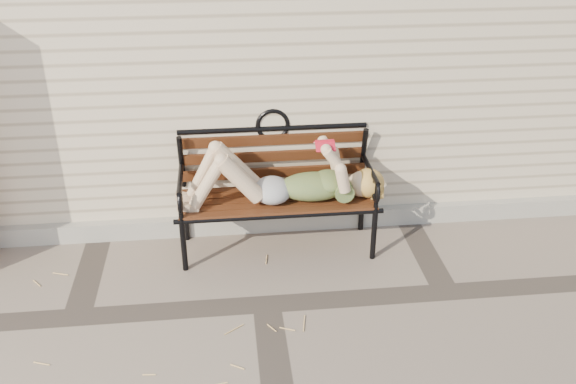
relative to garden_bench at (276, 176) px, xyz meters
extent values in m
plane|color=#75655A|center=(-0.14, -0.78, -0.57)|extent=(80.00, 80.00, 0.00)
cube|color=#9E9A8F|center=(-0.14, 0.19, -0.50)|extent=(8.00, 0.10, 0.15)
cylinder|color=black|center=(-0.70, -0.31, -0.36)|extent=(0.04, 0.04, 0.42)
cylinder|color=black|center=(-0.70, 0.11, -0.36)|extent=(0.04, 0.04, 0.42)
cylinder|color=black|center=(0.70, -0.31, -0.36)|extent=(0.04, 0.04, 0.42)
cylinder|color=black|center=(0.70, 0.11, -0.36)|extent=(0.04, 0.04, 0.42)
cube|color=#552C15|center=(0.00, -0.10, -0.15)|extent=(1.43, 0.46, 0.03)
cylinder|color=black|center=(0.00, -0.31, -0.17)|extent=(1.50, 0.04, 0.04)
cylinder|color=black|center=(0.00, 0.11, -0.17)|extent=(1.50, 0.04, 0.04)
torus|color=black|center=(0.00, 0.22, 0.32)|extent=(0.26, 0.03, 0.26)
ellipsoid|color=#093C42|center=(0.26, -0.13, -0.04)|extent=(0.51, 0.29, 0.20)
ellipsoid|color=#093C42|center=(0.38, -0.13, 0.00)|extent=(0.24, 0.28, 0.15)
ellipsoid|color=#ABACB0|center=(-0.04, -0.13, -0.05)|extent=(0.28, 0.32, 0.18)
sphere|color=#D0B18C|center=(0.63, -0.13, -0.04)|extent=(0.21, 0.21, 0.21)
ellipsoid|color=gold|center=(0.68, -0.13, -0.03)|extent=(0.23, 0.24, 0.22)
cube|color=red|center=(0.34, -0.13, 0.32)|extent=(0.13, 0.02, 0.02)
cube|color=silver|center=(0.34, -0.17, 0.29)|extent=(0.13, 0.08, 0.05)
cube|color=silver|center=(0.34, -0.09, 0.29)|extent=(0.13, 0.08, 0.05)
cube|color=red|center=(0.34, -0.17, 0.30)|extent=(0.14, 0.09, 0.05)
cube|color=red|center=(0.34, -0.08, 0.30)|extent=(0.14, 0.09, 0.05)
cylinder|color=#E7BA71|center=(-1.70, -0.36, -0.57)|extent=(0.05, 0.08, 0.01)
cylinder|color=#E7BA71|center=(-0.19, -0.52, -0.57)|extent=(0.09, 0.11, 0.01)
cylinder|color=#E7BA71|center=(-1.52, -0.91, -0.57)|extent=(0.05, 0.10, 0.01)
cylinder|color=#E7BA71|center=(-1.82, -0.81, -0.57)|extent=(0.04, 0.14, 0.01)
cylinder|color=#E7BA71|center=(-0.68, -0.49, -0.57)|extent=(0.04, 0.07, 0.01)
cylinder|color=#E7BA71|center=(-0.15, -1.53, -0.57)|extent=(0.08, 0.03, 0.01)
cylinder|color=#E7BA71|center=(-0.93, -1.37, -0.57)|extent=(0.11, 0.02, 0.01)
cylinder|color=#E7BA71|center=(-0.34, -0.46, -0.57)|extent=(0.01, 0.15, 0.01)
cylinder|color=#E7BA71|center=(-1.56, -0.97, -0.57)|extent=(0.12, 0.10, 0.01)
cylinder|color=#E7BA71|center=(-1.80, -0.90, -0.57)|extent=(0.09, 0.08, 0.01)
cylinder|color=#E7BA71|center=(-0.35, -1.50, -0.57)|extent=(0.16, 0.04, 0.01)
cylinder|color=#E7BA71|center=(-1.47, -1.22, -0.57)|extent=(0.08, 0.08, 0.01)
camera|label=1|loc=(-0.37, -4.25, 2.11)|focal=40.00mm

